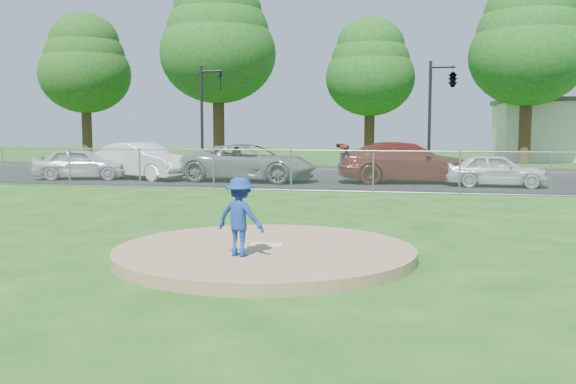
# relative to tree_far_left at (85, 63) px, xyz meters

# --- Properties ---
(ground) EXTENTS (120.00, 120.00, 0.00)m
(ground) POSITION_rel_tree_far_left_xyz_m (22.00, -23.00, -7.06)
(ground) COLOR #174910
(ground) RESTS_ON ground
(pitchers_mound) EXTENTS (5.40, 5.40, 0.20)m
(pitchers_mound) POSITION_rel_tree_far_left_xyz_m (22.00, -33.00, -6.96)
(pitchers_mound) COLOR #90724F
(pitchers_mound) RESTS_ON ground
(pitching_rubber) EXTENTS (0.60, 0.15, 0.04)m
(pitching_rubber) POSITION_rel_tree_far_left_xyz_m (22.00, -32.80, -6.84)
(pitching_rubber) COLOR white
(pitching_rubber) RESTS_ON pitchers_mound
(chain_link_fence) EXTENTS (40.00, 0.06, 1.50)m
(chain_link_fence) POSITION_rel_tree_far_left_xyz_m (22.00, -21.00, -6.31)
(chain_link_fence) COLOR gray
(chain_link_fence) RESTS_ON ground
(parking_lot) EXTENTS (50.00, 8.00, 0.01)m
(parking_lot) POSITION_rel_tree_far_left_xyz_m (22.00, -16.50, -7.05)
(parking_lot) COLOR black
(parking_lot) RESTS_ON ground
(street) EXTENTS (60.00, 7.00, 0.01)m
(street) POSITION_rel_tree_far_left_xyz_m (22.00, -9.00, -7.06)
(street) COLOR black
(street) RESTS_ON ground
(tree_far_left) EXTENTS (6.72, 6.72, 10.74)m
(tree_far_left) POSITION_rel_tree_far_left_xyz_m (0.00, 0.00, 0.00)
(tree_far_left) COLOR #362513
(tree_far_left) RESTS_ON ground
(tree_left) EXTENTS (7.84, 7.84, 12.53)m
(tree_left) POSITION_rel_tree_far_left_xyz_m (11.00, -2.00, 1.18)
(tree_left) COLOR #372514
(tree_left) RESTS_ON ground
(tree_center) EXTENTS (6.16, 6.16, 9.84)m
(tree_center) POSITION_rel_tree_far_left_xyz_m (21.00, 1.00, -0.59)
(tree_center) COLOR #382414
(tree_center) RESTS_ON ground
(tree_right) EXTENTS (7.28, 7.28, 11.63)m
(tree_right) POSITION_rel_tree_far_left_xyz_m (31.00, -1.00, 0.59)
(tree_right) COLOR #3A2515
(tree_right) RESTS_ON ground
(traffic_signal_left) EXTENTS (1.28, 0.20, 5.60)m
(traffic_signal_left) POSITION_rel_tree_far_left_xyz_m (13.24, -11.00, -3.70)
(traffic_signal_left) COLOR black
(traffic_signal_left) RESTS_ON ground
(traffic_signal_center) EXTENTS (1.42, 2.48, 5.60)m
(traffic_signal_center) POSITION_rel_tree_far_left_xyz_m (25.97, -11.00, -2.45)
(traffic_signal_center) COLOR black
(traffic_signal_center) RESTS_ON ground
(pitcher) EXTENTS (0.96, 0.71, 1.33)m
(pitcher) POSITION_rel_tree_far_left_xyz_m (21.78, -33.84, -6.20)
(pitcher) COLOR navy
(pitcher) RESTS_ON pitchers_mound
(traffic_cone) EXTENTS (0.37, 0.37, 0.71)m
(traffic_cone) POSITION_rel_tree_far_left_xyz_m (16.51, -17.36, -6.69)
(traffic_cone) COLOR #FF470D
(traffic_cone) RESTS_ON parking_lot
(parked_car_silver) EXTENTS (4.44, 2.62, 1.42)m
(parked_car_silver) POSITION_rel_tree_far_left_xyz_m (9.77, -17.92, -6.34)
(parked_car_silver) COLOR silver
(parked_car_silver) RESTS_ON parking_lot
(parked_car_white) EXTENTS (5.22, 3.44, 1.62)m
(parked_car_white) POSITION_rel_tree_far_left_xyz_m (12.38, -17.26, -6.24)
(parked_car_white) COLOR silver
(parked_car_white) RESTS_ON parking_lot
(parked_car_gray) EXTENTS (5.94, 3.09, 1.60)m
(parked_car_gray) POSITION_rel_tree_far_left_xyz_m (17.42, -17.36, -6.25)
(parked_car_gray) COLOR gray
(parked_car_gray) RESTS_ON parking_lot
(parked_car_darkred) EXTENTS (6.24, 3.55, 1.70)m
(parked_car_darkred) POSITION_rel_tree_far_left_xyz_m (24.08, -16.67, -6.20)
(parked_car_darkred) COLOR maroon
(parked_car_darkred) RESTS_ON parking_lot
(parked_car_pearl) EXTENTS (3.89, 1.66, 1.31)m
(parked_car_pearl) POSITION_rel_tree_far_left_xyz_m (27.56, -17.74, -6.39)
(parked_car_pearl) COLOR silver
(parked_car_pearl) RESTS_ON parking_lot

